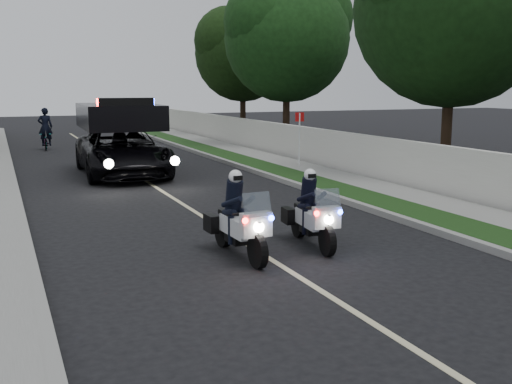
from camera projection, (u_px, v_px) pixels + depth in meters
ground at (355, 312)px, 8.59m from camera, size 120.00×120.00×0.00m
curb_right at (295, 184)px, 19.22m from camera, size 0.20×60.00×0.15m
grass_verge at (314, 183)px, 19.49m from camera, size 1.20×60.00×0.16m
sidewalk_right at (349, 180)px, 19.99m from camera, size 1.40×60.00×0.16m
property_wall at (375, 159)px, 20.26m from camera, size 0.22×60.00×1.50m
curb_left at (18, 204)px, 16.04m from camera, size 0.20×60.00×0.15m
lane_marking at (169, 195)px, 17.64m from camera, size 0.12×50.00×0.01m
police_moto_left at (239, 256)px, 11.38m from camera, size 0.75×1.95×1.64m
police_moto_right at (311, 246)px, 12.14m from camera, size 0.83×1.88×1.55m
police_suv at (123, 175)px, 21.63m from camera, size 3.02×6.17×2.95m
bicycle at (47, 150)px, 30.12m from camera, size 0.70×1.63×0.83m
cyclist at (47, 150)px, 30.12m from camera, size 0.71×0.50×1.88m
sign_post at (299, 170)px, 23.04m from camera, size 0.40×0.40×2.24m
tree_right_c at (444, 177)px, 21.23m from camera, size 6.68×6.68×11.12m
tree_right_d at (286, 147)px, 31.66m from camera, size 7.44×7.44×10.64m
tree_right_e at (243, 136)px, 38.58m from camera, size 7.84×7.84×9.91m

